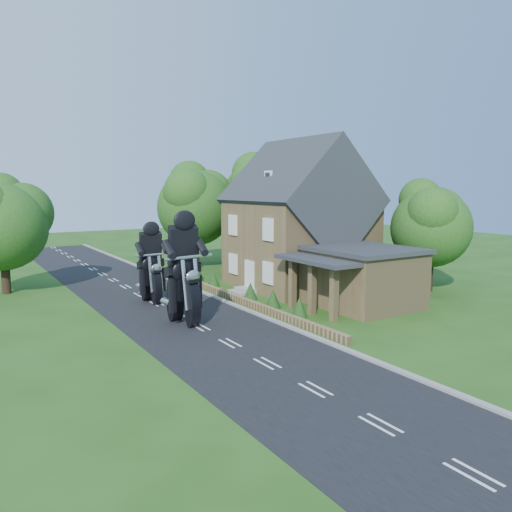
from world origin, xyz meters
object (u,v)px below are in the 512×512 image
garden_wall (228,295)px  house (299,224)px  motorcycle_follow (152,291)px  annex (361,276)px  motorcycle_lead (184,308)px

garden_wall → house: bearing=9.2°
house → motorcycle_follow: (-10.64, 0.38, -3.61)m
annex → motorcycle_lead: 10.50m
motorcycle_lead → motorcycle_follow: motorcycle_lead is taller
motorcycle_lead → motorcycle_follow: bearing=-102.3°
annex → motorcycle_lead: (-10.32, 1.76, -0.91)m
motorcycle_follow → annex: bearing=138.9°
garden_wall → motorcycle_follow: bearing=162.8°
house → annex: size_ratio=1.45×
annex → motorcycle_follow: annex is taller
house → motorcycle_follow: bearing=178.0°
motorcycle_follow → motorcycle_lead: bearing=81.4°
house → motorcycle_follow: house is taller
annex → motorcycle_follow: bearing=144.4°
house → annex: bearing=-95.2°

